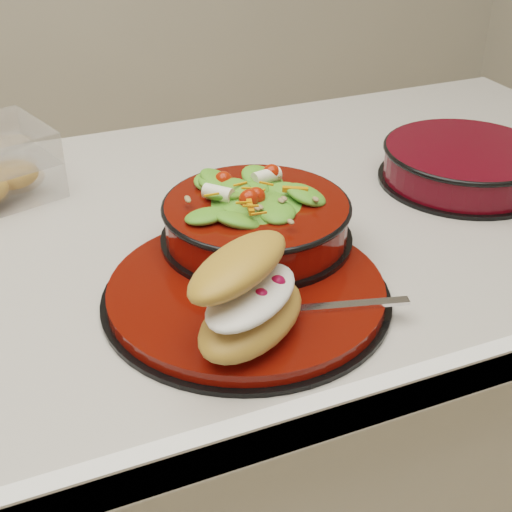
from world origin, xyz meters
name	(u,v)px	position (x,y,z in m)	size (l,w,h in m)	color
island_counter	(280,441)	(0.00, 0.00, 0.45)	(1.24, 0.74, 0.90)	silver
dinner_plate	(247,292)	(-0.13, -0.18, 0.91)	(0.32, 0.32, 0.02)	black
salad_bowl	(256,213)	(-0.08, -0.10, 0.96)	(0.23, 0.23, 0.10)	black
croissant	(249,295)	(-0.16, -0.26, 0.96)	(0.16, 0.17, 0.09)	#B67E37
fork	(330,307)	(-0.07, -0.26, 0.92)	(0.16, 0.06, 0.00)	silver
extra_bowl	(464,163)	(0.27, -0.03, 0.93)	(0.24, 0.24, 0.05)	black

